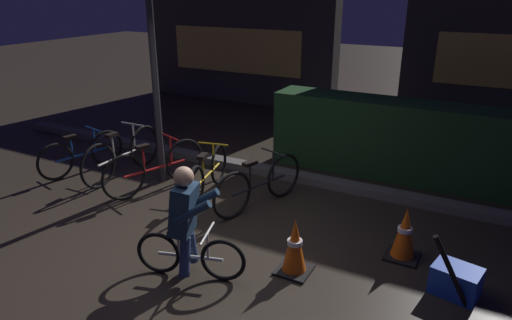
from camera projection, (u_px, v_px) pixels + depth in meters
ground_plane at (218, 243)px, 5.47m from camera, size 40.00×40.00×0.00m
sidewalk_curb at (292, 175)px, 7.26m from camera, size 12.00×0.24×0.12m
hedge_row at (424, 144)px, 7.02m from camera, size 4.80×0.70×1.22m
storefront_left at (240, 27)px, 11.63m from camera, size 5.17×0.54×3.82m
street_post at (156, 91)px, 6.73m from camera, size 0.10×0.10×2.87m
parked_bike_leftmost at (82, 154)px, 7.46m from camera, size 0.48×1.47×0.69m
parked_bike_left_mid at (123, 154)px, 7.29m from camera, size 0.46×1.75×0.80m
parked_bike_center_left at (155, 168)px, 6.79m from camera, size 0.62×1.62×0.78m
parked_bike_center_right at (208, 174)px, 6.63m from camera, size 0.47×1.53×0.72m
parked_bike_right_mid at (259, 184)px, 6.26m from camera, size 0.59×1.56×0.75m
traffic_cone_near at (295, 247)px, 4.83m from camera, size 0.36×0.36×0.63m
traffic_cone_far at (404, 234)px, 5.08m from camera, size 0.36×0.36×0.62m
blue_crate at (456, 281)px, 4.53m from camera, size 0.50×0.41×0.30m
cyclist at (187, 222)px, 4.66m from camera, size 1.15×0.50×1.25m
closed_umbrella at (451, 272)px, 4.26m from camera, size 0.42×0.23×0.78m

